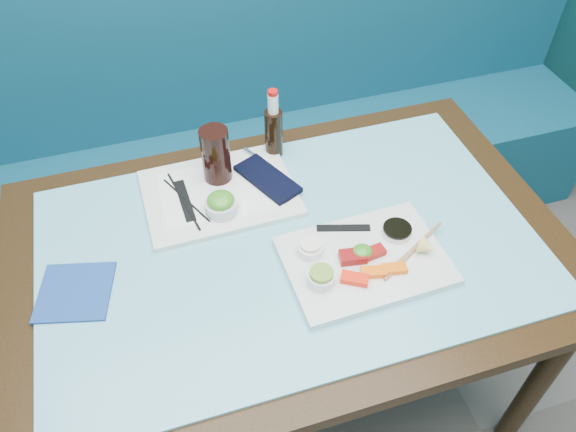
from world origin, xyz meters
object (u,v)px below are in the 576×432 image
object	(u,v)px
booth_bench	(226,153)
seaweed_bowl	(221,207)
dining_table	(289,266)
serving_tray	(220,193)
sashimi_plate	(365,261)
cola_glass	(216,155)
cola_bottle_body	(274,133)
blue_napkin	(75,292)

from	to	relation	value
booth_bench	seaweed_bowl	bearing A→B (deg)	-101.27
dining_table	serving_tray	distance (m)	0.27
booth_bench	dining_table	xyz separation A→B (m)	(0.00, -0.84, 0.29)
sashimi_plate	seaweed_bowl	distance (m)	0.39
booth_bench	cola_glass	distance (m)	0.75
cola_glass	dining_table	bearing A→B (deg)	-66.76
seaweed_bowl	cola_glass	world-z (taller)	cola_glass
serving_tray	seaweed_bowl	world-z (taller)	seaweed_bowl
dining_table	seaweed_bowl	distance (m)	0.24
cola_glass	sashimi_plate	bearing A→B (deg)	-55.04
sashimi_plate	cola_glass	world-z (taller)	cola_glass
dining_table	cola_bottle_body	distance (m)	0.39
booth_bench	blue_napkin	bearing A→B (deg)	-121.79
serving_tray	dining_table	bearing A→B (deg)	-60.83
blue_napkin	cola_glass	bearing A→B (deg)	34.18
sashimi_plate	blue_napkin	distance (m)	0.68
booth_bench	blue_napkin	world-z (taller)	booth_bench
sashimi_plate	cola_bottle_body	size ratio (longest dim) A/B	2.62
dining_table	cola_bottle_body	xyz separation A→B (m)	(0.06, 0.34, 0.16)
booth_bench	seaweed_bowl	xyz separation A→B (m)	(-0.14, -0.69, 0.42)
dining_table	seaweed_bowl	bearing A→B (deg)	133.56
sashimi_plate	serving_tray	world-z (taller)	sashimi_plate
serving_tray	blue_napkin	distance (m)	0.45
sashimi_plate	serving_tray	distance (m)	0.44
booth_bench	cola_bottle_body	xyz separation A→B (m)	(0.06, -0.49, 0.46)
dining_table	sashimi_plate	size ratio (longest dim) A/B	3.66
sashimi_plate	blue_napkin	size ratio (longest dim) A/B	2.32
sashimi_plate	blue_napkin	bearing A→B (deg)	168.17
booth_bench	serving_tray	xyz separation A→B (m)	(-0.13, -0.62, 0.39)
sashimi_plate	booth_bench	bearing A→B (deg)	97.40
dining_table	sashimi_plate	world-z (taller)	sashimi_plate
serving_tray	cola_glass	bearing A→B (deg)	78.66
dining_table	serving_tray	world-z (taller)	serving_tray
booth_bench	cola_bottle_body	bearing A→B (deg)	-82.89
serving_tray	blue_napkin	world-z (taller)	serving_tray
cola_bottle_body	serving_tray	bearing A→B (deg)	-146.85
dining_table	cola_glass	size ratio (longest dim) A/B	8.78
cola_glass	blue_napkin	world-z (taller)	cola_glass
seaweed_bowl	cola_bottle_body	world-z (taller)	cola_bottle_body
booth_bench	sashimi_plate	distance (m)	1.04
cola_glass	cola_bottle_body	xyz separation A→B (m)	(0.18, 0.07, -0.02)
sashimi_plate	cola_bottle_body	bearing A→B (deg)	99.62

